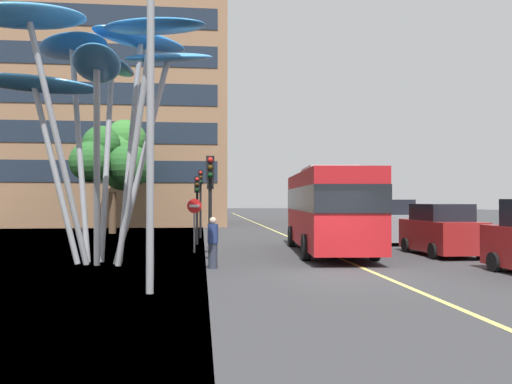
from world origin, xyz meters
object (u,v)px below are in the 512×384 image
(leaf_sculpture, at_px, (97,64))
(car_parked_mid, at_px, (441,231))
(traffic_light_island_mid, at_px, (197,195))
(car_parked_far, at_px, (391,222))
(car_side_street, at_px, (355,219))
(traffic_light_kerb_far, at_px, (210,192))
(street_lamp, at_px, (165,75))
(pedestrian, at_px, (213,243))
(traffic_light_opposite, at_px, (201,189))
(red_bus, at_px, (328,206))
(traffic_light_kerb_near, at_px, (210,186))
(no_entry_sign, at_px, (194,216))

(leaf_sculpture, bearing_deg, car_parked_mid, 7.16)
(traffic_light_island_mid, bearing_deg, car_parked_far, 1.03)
(car_side_street, bearing_deg, leaf_sculpture, -134.39)
(traffic_light_kerb_far, distance_m, car_parked_mid, 9.48)
(car_side_street, distance_m, street_lamp, 22.03)
(traffic_light_kerb_far, distance_m, pedestrian, 5.61)
(traffic_light_opposite, distance_m, street_lamp, 17.66)
(car_parked_far, bearing_deg, car_parked_mid, -92.01)
(car_side_street, bearing_deg, traffic_light_island_mid, -149.06)
(red_bus, height_order, car_parked_mid, red_bus)
(traffic_light_island_mid, relative_size, car_parked_far, 0.73)
(leaf_sculpture, relative_size, car_side_street, 2.15)
(traffic_light_kerb_near, distance_m, street_lamp, 6.09)
(car_side_street, relative_size, street_lamp, 0.50)
(car_parked_mid, distance_m, no_entry_sign, 9.93)
(traffic_light_island_mid, distance_m, pedestrian, 9.06)
(red_bus, bearing_deg, traffic_light_kerb_far, 168.26)
(traffic_light_island_mid, xyz_separation_m, car_parked_far, (9.85, 0.18, -1.39))
(traffic_light_island_mid, relative_size, traffic_light_opposite, 0.86)
(car_parked_far, bearing_deg, leaf_sculpture, -149.81)
(traffic_light_island_mid, bearing_deg, traffic_light_kerb_near, -86.31)
(leaf_sculpture, xyz_separation_m, traffic_light_kerb_near, (3.82, -0.25, -4.13))
(traffic_light_kerb_far, xyz_separation_m, car_parked_far, (9.27, 3.73, -1.47))
(traffic_light_kerb_near, relative_size, traffic_light_kerb_far, 1.07)
(traffic_light_opposite, height_order, car_parked_mid, traffic_light_opposite)
(traffic_light_kerb_far, bearing_deg, car_side_street, 45.75)
(traffic_light_kerb_near, bearing_deg, car_parked_mid, 11.63)
(leaf_sculpture, height_order, car_parked_mid, leaf_sculpture)
(traffic_light_island_mid, bearing_deg, leaf_sculpture, -113.94)
(traffic_light_kerb_far, bearing_deg, traffic_light_opposite, 93.03)
(car_parked_mid, bearing_deg, traffic_light_kerb_near, -168.37)
(traffic_light_kerb_far, xyz_separation_m, street_lamp, (-1.24, -9.64, 2.63))
(pedestrian, bearing_deg, car_parked_mid, 18.55)
(leaf_sculpture, xyz_separation_m, car_side_street, (13.02, 13.30, -5.79))
(car_side_street, relative_size, pedestrian, 2.46)
(leaf_sculpture, relative_size, no_entry_sign, 3.88)
(car_side_street, bearing_deg, traffic_light_kerb_near, -124.17)
(traffic_light_opposite, height_order, car_parked_far, traffic_light_opposite)
(traffic_light_kerb_near, height_order, car_parked_far, traffic_light_kerb_near)
(red_bus, bearing_deg, car_side_street, 67.50)
(red_bus, height_order, traffic_light_island_mid, red_bus)
(traffic_light_kerb_far, bearing_deg, car_parked_far, 21.89)
(car_side_street, bearing_deg, pedestrian, -121.82)
(leaf_sculpture, xyz_separation_m, car_parked_mid, (12.96, 1.63, -5.84))
(traffic_light_kerb_far, xyz_separation_m, car_side_street, (9.12, 9.36, -1.50))
(leaf_sculpture, distance_m, car_parked_far, 16.30)
(traffic_light_island_mid, bearing_deg, traffic_light_kerb_far, -80.78)
(car_side_street, height_order, no_entry_sign, no_entry_sign)
(no_entry_sign, bearing_deg, traffic_light_kerb_far, 28.73)
(leaf_sculpture, distance_m, no_entry_sign, 7.17)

